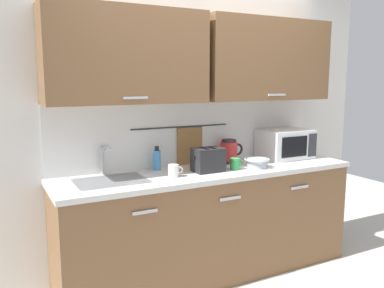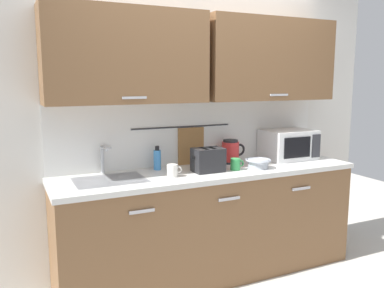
% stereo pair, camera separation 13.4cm
% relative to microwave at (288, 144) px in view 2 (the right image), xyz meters
% --- Properties ---
extents(counter_unit, '(2.53, 0.64, 0.90)m').
position_rel_microwave_xyz_m(counter_unit, '(-0.88, -0.11, -0.58)').
color(counter_unit, brown).
rests_on(counter_unit, ground).
extents(back_wall_assembly, '(3.70, 0.41, 2.50)m').
position_rel_microwave_xyz_m(back_wall_assembly, '(-0.87, 0.12, 0.49)').
color(back_wall_assembly, silver).
rests_on(back_wall_assembly, ground).
extents(sink_faucet, '(0.09, 0.17, 0.22)m').
position_rel_microwave_xyz_m(sink_faucet, '(-1.69, 0.12, 0.01)').
color(sink_faucet, '#B2B5BA').
rests_on(sink_faucet, counter_unit).
extents(microwave, '(0.46, 0.35, 0.27)m').
position_rel_microwave_xyz_m(microwave, '(0.00, 0.00, 0.00)').
color(microwave, white).
rests_on(microwave, counter_unit).
extents(electric_kettle, '(0.23, 0.16, 0.21)m').
position_rel_microwave_xyz_m(electric_kettle, '(-0.58, 0.06, -0.03)').
color(electric_kettle, black).
rests_on(electric_kettle, counter_unit).
extents(dish_soap_bottle, '(0.06, 0.06, 0.20)m').
position_rel_microwave_xyz_m(dish_soap_bottle, '(-1.26, 0.09, -0.05)').
color(dish_soap_bottle, '#3F8CD8').
rests_on(dish_soap_bottle, counter_unit).
extents(mug_near_sink, '(0.12, 0.08, 0.09)m').
position_rel_microwave_xyz_m(mug_near_sink, '(-1.24, -0.20, -0.09)').
color(mug_near_sink, silver).
rests_on(mug_near_sink, counter_unit).
extents(mixing_bowl, '(0.21, 0.21, 0.08)m').
position_rel_microwave_xyz_m(mixing_bowl, '(-0.48, -0.22, -0.09)').
color(mixing_bowl, '#A5ADB7').
rests_on(mixing_bowl, counter_unit).
extents(toaster, '(0.26, 0.17, 0.19)m').
position_rel_microwave_xyz_m(toaster, '(-0.92, -0.15, -0.04)').
color(toaster, '#232326').
rests_on(toaster, counter_unit).
extents(mug_by_kettle, '(0.12, 0.08, 0.09)m').
position_rel_microwave_xyz_m(mug_by_kettle, '(-0.68, -0.19, -0.09)').
color(mug_by_kettle, green).
rests_on(mug_by_kettle, counter_unit).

